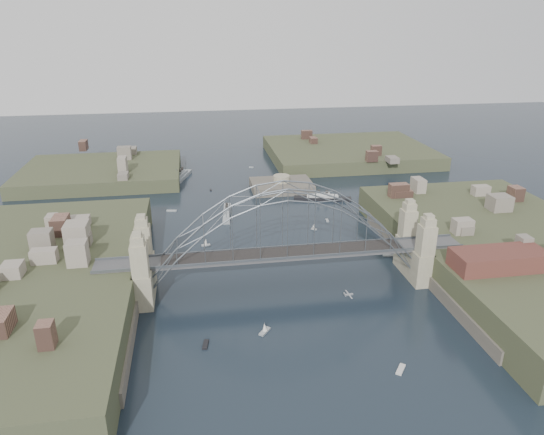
{
  "coord_description": "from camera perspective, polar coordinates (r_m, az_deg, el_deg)",
  "views": [
    {
      "loc": [
        -19.19,
        -99.72,
        57.15
      ],
      "look_at": [
        0.0,
        18.0,
        10.0
      ],
      "focal_mm": 32.62,
      "sensor_mm": 36.0,
      "label": 1
    }
  ],
  "objects": [
    {
      "name": "small_boat_f",
      "position": [
        165.95,
        -1.36,
        1.47
      ],
      "size": [
        0.63,
        1.49,
        0.45
      ],
      "color": "beige",
      "rests_on": "ground"
    },
    {
      "name": "wharf_shed",
      "position": [
        116.47,
        24.73,
        -4.44
      ],
      "size": [
        20.0,
        8.0,
        4.0
      ],
      "primitive_type": "cube",
      "color": "#592D26",
      "rests_on": "shore_east"
    },
    {
      "name": "small_boat_c",
      "position": [
        100.07,
        -0.85,
        -12.74
      ],
      "size": [
        2.7,
        3.04,
        2.38
      ],
      "color": "beige",
      "rests_on": "ground"
    },
    {
      "name": "small_boat_d",
      "position": [
        153.61,
        6.38,
        -0.35
      ],
      "size": [
        1.01,
        2.37,
        0.45
      ],
      "color": "beige",
      "rests_on": "ground"
    },
    {
      "name": "ocean_liner",
      "position": [
        171.51,
        5.84,
        2.25
      ],
      "size": [
        19.75,
        7.14,
        4.83
      ],
      "color": "black",
      "rests_on": "ground"
    },
    {
      "name": "aeroplane",
      "position": [
        98.78,
        8.75,
        -8.77
      ],
      "size": [
        1.81,
        3.39,
        0.49
      ],
      "color": "#9FA2A6"
    },
    {
      "name": "fort_island",
      "position": [
        181.89,
        1.1,
        3.14
      ],
      "size": [
        22.0,
        16.0,
        9.4
      ],
      "color": "#4F493E",
      "rests_on": "ground"
    },
    {
      "name": "ground",
      "position": [
        116.53,
        1.44,
        -7.81
      ],
      "size": [
        500.0,
        500.0,
        0.0
      ],
      "primitive_type": "plane",
      "color": "black",
      "rests_on": "ground"
    },
    {
      "name": "shore_east",
      "position": [
        137.27,
        25.76,
        -4.43
      ],
      "size": [
        50.5,
        90.0,
        12.0
      ],
      "color": "#383E25",
      "rests_on": "ground"
    },
    {
      "name": "naval_cruiser_far",
      "position": [
        197.34,
        -10.38,
        4.66
      ],
      "size": [
        7.96,
        17.9,
        6.08
      ],
      "color": "#959B9E",
      "rests_on": "ground"
    },
    {
      "name": "small_boat_b",
      "position": [
        146.48,
        4.86,
        -1.06
      ],
      "size": [
        1.82,
        1.5,
        2.38
      ],
      "color": "beige",
      "rests_on": "ground"
    },
    {
      "name": "finger_pier",
      "position": [
        108.24,
        25.72,
        -12.28
      ],
      "size": [
        4.0,
        22.0,
        1.4
      ],
      "primitive_type": "cube",
      "color": "#48484A",
      "rests_on": "ground"
    },
    {
      "name": "small_boat_j",
      "position": [
        97.73,
        -7.68,
        -14.34
      ],
      "size": [
        1.41,
        2.97,
        0.45
      ],
      "color": "beige",
      "rests_on": "ground"
    },
    {
      "name": "shore_west",
      "position": [
        120.18,
        -26.83,
        -8.32
      ],
      "size": [
        50.5,
        90.0,
        12.0
      ],
      "color": "#383E25",
      "rests_on": "ground"
    },
    {
      "name": "small_boat_k",
      "position": [
        210.02,
        -2.4,
        5.8
      ],
      "size": [
        2.08,
        1.26,
        0.45
      ],
      "color": "beige",
      "rests_on": "ground"
    },
    {
      "name": "small_boat_i",
      "position": [
        133.62,
        13.26,
        -4.3
      ],
      "size": [
        2.86,
        1.42,
        0.45
      ],
      "color": "beige",
      "rests_on": "ground"
    },
    {
      "name": "headland_ne",
      "position": [
        227.93,
        8.78,
        6.99
      ],
      "size": [
        70.0,
        55.0,
        9.5
      ],
      "primitive_type": "cube",
      "color": "#383E25",
      "rests_on": "ground"
    },
    {
      "name": "small_boat_a",
      "position": [
        136.84,
        -7.66,
        -2.93
      ],
      "size": [
        2.53,
        1.18,
        2.38
      ],
      "color": "beige",
      "rests_on": "ground"
    },
    {
      "name": "bridge",
      "position": [
        111.0,
        1.5,
        -2.26
      ],
      "size": [
        84.0,
        13.8,
        24.6
      ],
      "color": "#48484A",
      "rests_on": "ground"
    },
    {
      "name": "headland_nw",
      "position": [
        205.93,
        -18.95,
        4.41
      ],
      "size": [
        60.0,
        45.0,
        9.0
      ],
      "primitive_type": "cube",
      "color": "#383E25",
      "rests_on": "ground"
    },
    {
      "name": "small_boat_g",
      "position": [
        93.94,
        14.62,
        -16.62
      ],
      "size": [
        2.67,
        3.04,
        0.45
      ],
      "color": "beige",
      "rests_on": "ground"
    },
    {
      "name": "naval_cruiser_near",
      "position": [
        158.0,
        -5.23,
        0.57
      ],
      "size": [
        3.87,
        16.5,
        4.91
      ],
      "color": "#959B9E",
      "rests_on": "ground"
    },
    {
      "name": "small_boat_e",
      "position": [
        163.86,
        -11.51,
        0.76
      ],
      "size": [
        3.37,
        1.56,
        0.45
      ],
      "color": "beige",
      "rests_on": "ground"
    },
    {
      "name": "small_boat_h",
      "position": [
        182.1,
        -7.08,
        3.16
      ],
      "size": [
        0.58,
        1.75,
        0.45
      ],
      "color": "beige",
      "rests_on": "ground"
    }
  ]
}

